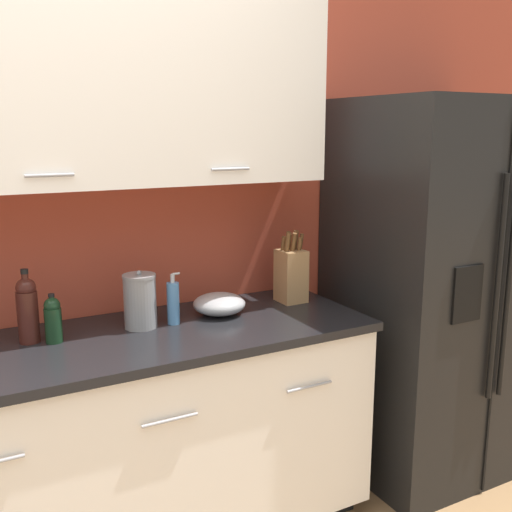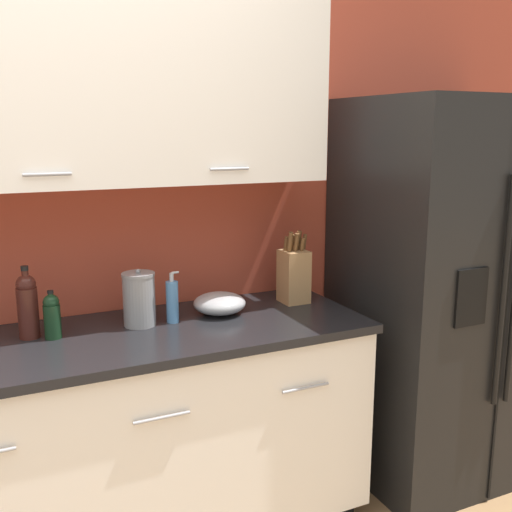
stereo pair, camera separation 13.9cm
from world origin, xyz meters
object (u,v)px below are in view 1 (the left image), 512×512
refrigerator (436,289)px  steel_canister (140,301)px  oil_bottle (53,319)px  soap_dispenser (173,303)px  mixing_bowl (219,304)px  knife_block (291,274)px  wine_bottle (27,309)px

refrigerator → steel_canister: 1.45m
oil_bottle → steel_canister: (0.33, 0.01, 0.02)m
soap_dispenser → steel_canister: (-0.13, 0.02, 0.02)m
refrigerator → mixing_bowl: bearing=173.0°
soap_dispenser → steel_canister: bearing=171.3°
soap_dispenser → refrigerator: bearing=-4.6°
soap_dispenser → oil_bottle: size_ratio=1.14×
steel_canister → soap_dispenser: bearing=-8.7°
steel_canister → mixing_bowl: bearing=1.5°
knife_block → soap_dispenser: knife_block is taller
soap_dispenser → oil_bottle: bearing=179.0°
wine_bottle → soap_dispenser: wine_bottle is taller
wine_bottle → steel_canister: (0.41, -0.03, -0.02)m
refrigerator → wine_bottle: 1.86m
wine_bottle → steel_canister: size_ratio=1.20×
steel_canister → mixing_bowl: 0.35m
refrigerator → steel_canister: size_ratio=7.86×
knife_block → steel_canister: size_ratio=1.42×
knife_block → refrigerator: bearing=-11.9°
wine_bottle → soap_dispenser: (0.54, -0.05, -0.04)m
refrigerator → knife_block: bearing=168.1°
refrigerator → knife_block: refrigerator is taller
knife_block → steel_canister: (-0.71, -0.03, -0.02)m
wine_bottle → oil_bottle: 0.10m
knife_block → wine_bottle: 1.11m
refrigerator → knife_block: size_ratio=5.52×
oil_bottle → refrigerator: bearing=-3.7°
wine_bottle → steel_canister: wine_bottle is taller
refrigerator → oil_bottle: 1.77m
refrigerator → soap_dispenser: (-1.31, 0.11, 0.09)m
refrigerator → oil_bottle: (-1.77, 0.11, 0.09)m
mixing_bowl → refrigerator: bearing=-7.0°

